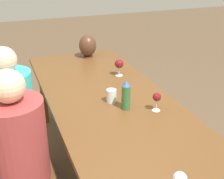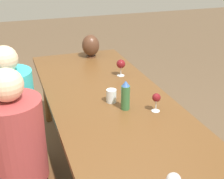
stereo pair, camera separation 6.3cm
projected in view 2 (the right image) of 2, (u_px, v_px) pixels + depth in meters
The scene contains 10 objects.
dining_table at pixel (114, 111), 2.38m from camera, with size 2.64×0.93×0.75m.
water_bottle at pixel (125, 96), 2.23m from camera, with size 0.06×0.06×0.22m.
water_tumbler at pixel (111, 96), 2.36m from camera, with size 0.08×0.08×0.10m.
vase at pixel (91, 46), 3.32m from camera, with size 0.18×0.18×0.24m.
wine_glass_0 at pixel (156, 98), 2.20m from camera, with size 0.06×0.06×0.14m.
wine_glass_3 at pixel (121, 64), 2.83m from camera, with size 0.08×0.08×0.15m.
chair_near at pixel (7, 171), 2.02m from camera, with size 0.44×0.44×0.96m.
chair_far at pixel (4, 128), 2.50m from camera, with size 0.44×0.44×0.96m.
person_near at pixel (19, 151), 1.99m from camera, with size 0.38×0.38×1.20m.
person_far at pixel (14, 113), 2.48m from camera, with size 0.37×0.37×1.18m.
Camera 2 is at (-1.98, 0.70, 1.81)m, focal length 50.00 mm.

